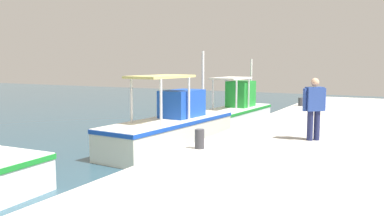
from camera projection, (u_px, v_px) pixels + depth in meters
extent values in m
cube|color=silver|center=(170.00, 134.00, 13.39)|extent=(5.88, 2.08, 1.00)
cube|color=#1947B7|center=(170.00, 122.00, 13.35)|extent=(5.92, 2.12, 0.12)
cube|color=#1947B7|center=(182.00, 103.00, 13.89)|extent=(1.68, 1.11, 0.94)
cylinder|color=silver|center=(161.00, 103.00, 11.86)|extent=(0.08, 0.08, 1.41)
cylinder|color=silver|center=(131.00, 101.00, 12.47)|extent=(0.08, 0.08, 1.41)
cylinder|color=silver|center=(189.00, 99.00, 13.17)|extent=(0.08, 0.08, 1.41)
cylinder|color=silver|center=(161.00, 97.00, 13.78)|extent=(0.08, 0.08, 1.41)
cube|color=#D8CC72|center=(161.00, 77.00, 12.73)|extent=(2.42, 1.39, 0.08)
cylinder|color=silver|center=(203.00, 82.00, 15.02)|extent=(0.10, 0.10, 2.35)
torus|color=orange|center=(168.00, 103.00, 14.15)|extent=(0.55, 0.14, 0.54)
cube|color=white|center=(235.00, 115.00, 19.04)|extent=(5.28, 1.96, 0.74)
cube|color=#1E8C2D|center=(235.00, 110.00, 19.01)|extent=(5.32, 2.00, 0.12)
cube|color=#1E8C2D|center=(241.00, 94.00, 19.49)|extent=(1.51, 1.09, 1.27)
cylinder|color=silver|center=(236.00, 96.00, 17.62)|extent=(0.08, 0.08, 1.40)
cylinder|color=silver|center=(213.00, 95.00, 18.23)|extent=(0.08, 0.08, 1.40)
cylinder|color=silver|center=(249.00, 94.00, 18.82)|extent=(0.08, 0.08, 1.40)
cylinder|color=silver|center=(226.00, 93.00, 19.42)|extent=(0.08, 0.08, 1.40)
cube|color=silver|center=(231.00, 78.00, 18.44)|extent=(2.17, 1.35, 0.08)
cylinder|color=silver|center=(251.00, 82.00, 20.53)|extent=(0.10, 0.10, 2.35)
torus|color=orange|center=(230.00, 93.00, 19.75)|extent=(0.54, 0.13, 0.54)
cylinder|color=#1E234C|center=(317.00, 125.00, 10.69)|extent=(0.16, 0.16, 0.81)
cylinder|color=#1E234C|center=(310.00, 126.00, 10.66)|extent=(0.16, 0.16, 0.81)
cube|color=navy|center=(314.00, 99.00, 10.59)|extent=(0.47, 0.51, 0.64)
cylinder|color=navy|center=(324.00, 99.00, 10.65)|extent=(0.10, 0.10, 0.61)
cylinder|color=navy|center=(305.00, 100.00, 10.55)|extent=(0.10, 0.10, 0.61)
sphere|color=tan|center=(315.00, 82.00, 10.54)|extent=(0.22, 0.22, 0.22)
cylinder|color=#333338|center=(200.00, 139.00, 9.65)|extent=(0.23, 0.23, 0.48)
cylinder|color=#333338|center=(301.00, 102.00, 19.24)|extent=(0.23, 0.23, 0.41)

